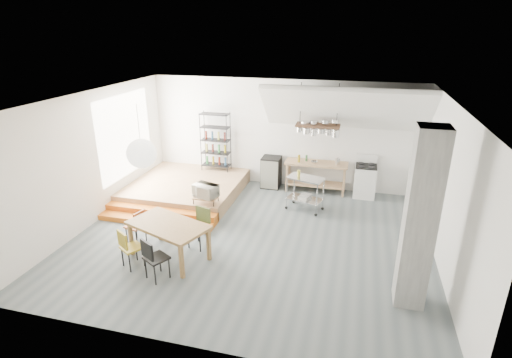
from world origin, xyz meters
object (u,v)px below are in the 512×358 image
(stove, at_px, (365,181))
(rolling_cart, at_px, (305,189))
(dining_table, at_px, (168,228))
(mini_fridge, at_px, (271,172))

(stove, distance_m, rolling_cart, 2.03)
(dining_table, distance_m, rolling_cart, 3.91)
(dining_table, relative_size, mini_fridge, 2.00)
(stove, xyz_separation_m, dining_table, (-3.95, -4.39, 0.22))
(dining_table, bearing_deg, mini_fridge, 95.28)
(stove, bearing_deg, dining_table, -131.92)
(rolling_cart, distance_m, mini_fridge, 1.84)
(dining_table, distance_m, mini_fridge, 4.60)
(stove, bearing_deg, mini_fridge, 179.08)
(rolling_cart, xyz_separation_m, mini_fridge, (-1.22, 1.38, -0.12))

